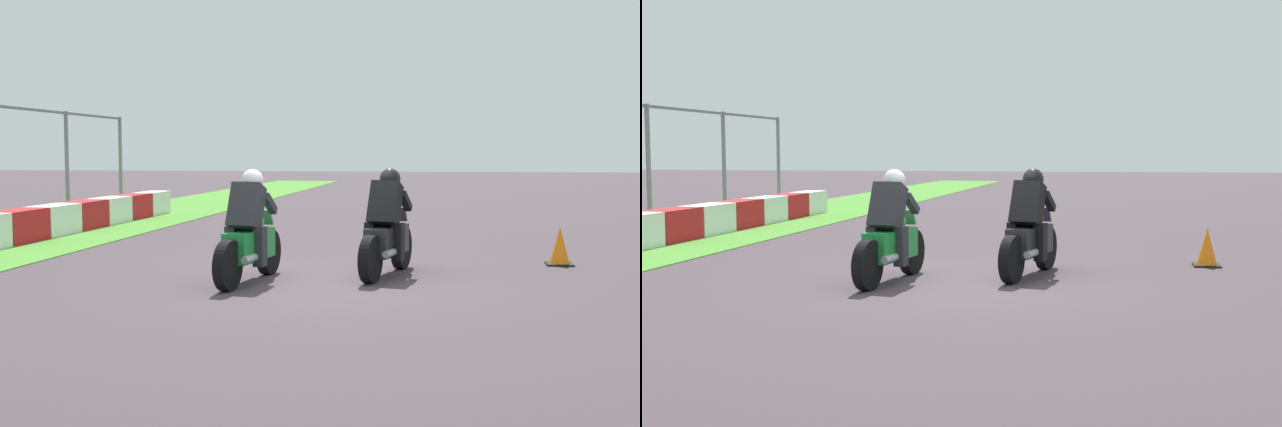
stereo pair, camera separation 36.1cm
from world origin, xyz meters
TOP-DOWN VIEW (x-y plane):
  - ground_plane at (0.00, 0.00)m, footprint 120.00×120.00m
  - rider_lane_a at (0.63, -0.84)m, footprint 2.02×0.65m
  - rider_lane_b at (-0.22, 0.93)m, footprint 2.04×0.59m
  - traffic_cone at (2.08, -3.39)m, footprint 0.40×0.40m

SIDE VIEW (x-z plane):
  - ground_plane at x=0.00m, z-range 0.00..0.00m
  - traffic_cone at x=2.08m, z-range -0.02..0.57m
  - rider_lane_a at x=0.63m, z-range -0.13..1.38m
  - rider_lane_b at x=-0.22m, z-range -0.13..1.38m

